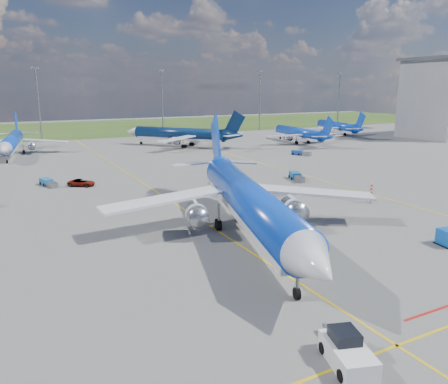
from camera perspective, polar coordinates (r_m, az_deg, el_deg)
name	(u,v)px	position (r m, az deg, el deg)	size (l,w,h in m)	color
ground	(246,249)	(46.77, 2.90, -7.46)	(400.00, 400.00, 0.00)	#585856
grass_strip	(59,129)	(189.68, -20.75, 7.65)	(400.00, 80.00, 0.01)	#2D4719
taxiway_lines	(161,194)	(71.04, -8.28, -0.21)	(60.25, 160.00, 0.02)	gold
floodlight_masts	(104,100)	(151.14, -15.40, 11.52)	(202.20, 0.50, 22.70)	slate
warning_post	(371,193)	(68.05, 18.65, -0.11)	(0.50, 0.50, 3.00)	red
bg_jet_nnw	(13,155)	(121.95, -25.84, 4.32)	(28.42, 37.30, 9.77)	#0D3BB6
bg_jet_n	(180,147)	(126.99, -5.78, 5.93)	(29.88, 39.22, 10.27)	#081F44
bg_jet_ne	(299,143)	(136.46, 9.71, 6.34)	(25.65, 33.66, 8.82)	#0D3BB6
bg_jet_ene	(336,135)	(161.92, 14.45, 7.22)	(25.95, 34.06, 8.92)	#0D3BB6
main_airliner	(248,236)	(50.67, 3.17, -5.78)	(35.79, 46.97, 12.30)	#0D3BB6
pushback_tug	(347,352)	(29.77, 15.78, -19.44)	(3.39, 6.04, 2.01)	silver
service_car_b	(82,183)	(79.32, -18.11, 1.16)	(2.11, 4.57, 1.27)	#999999
service_car_c	(219,178)	(78.80, -0.63, 1.81)	(1.93, 4.75, 1.38)	#999999
baggage_tug_w	(296,177)	(81.76, 9.45, 1.98)	(3.31, 5.74, 1.25)	#17528E
baggage_tug_c	(48,183)	(81.73, -21.98, 1.12)	(2.59, 5.23, 1.13)	#1A5F9F
baggage_tug_e	(300,153)	(111.82, 9.96, 5.03)	(3.29, 5.09, 1.12)	navy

